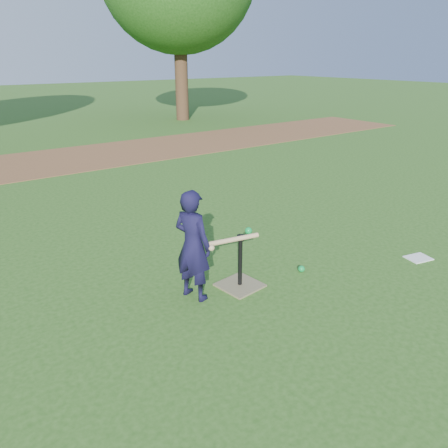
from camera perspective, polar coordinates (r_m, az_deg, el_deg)
ground at (r=4.96m, az=2.08°, el=-7.86°), size 80.00×80.00×0.00m
dirt_strip at (r=11.48m, az=-21.92°, el=7.56°), size 24.00×3.00×0.01m
child at (r=4.47m, az=-4.11°, el=-2.82°), size 0.41×0.50×1.19m
wiffle_ball_ground at (r=5.29m, az=10.09°, el=-5.79°), size 0.08×0.08×0.08m
clipboard at (r=6.08m, az=24.04°, el=-4.08°), size 0.34×0.29×0.01m
batting_tee at (r=4.87m, az=2.10°, el=-6.96°), size 0.48×0.48×0.61m
swing_action at (r=4.59m, az=1.32°, el=-1.91°), size 0.63×0.16×0.10m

